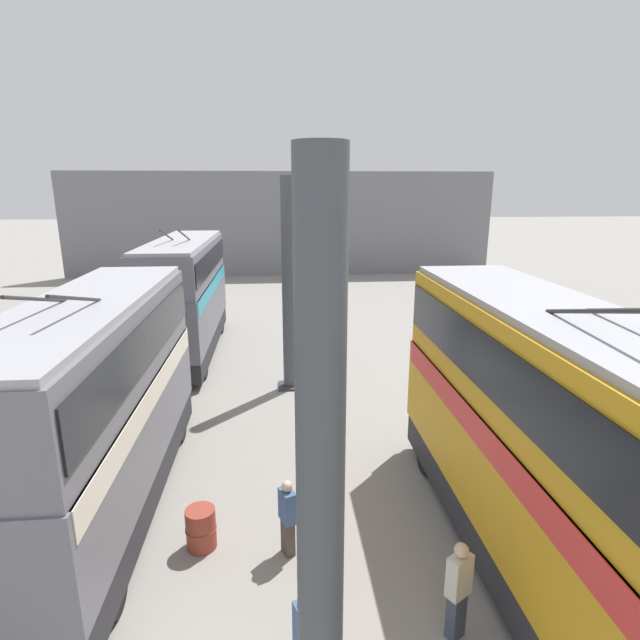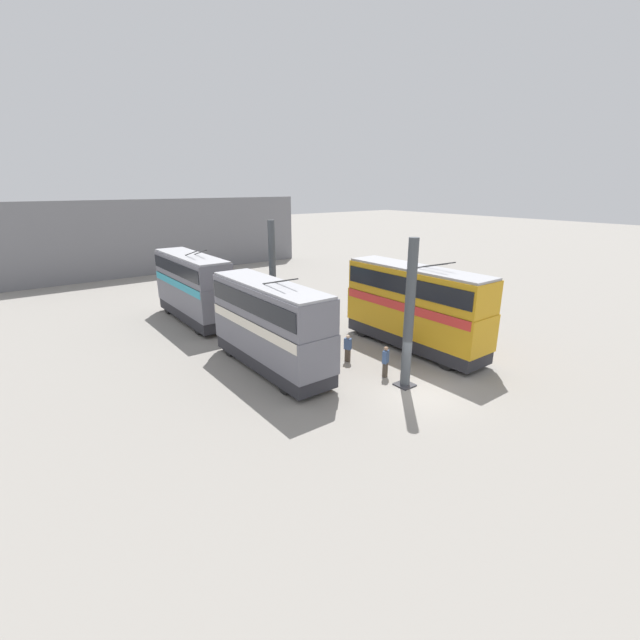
{
  "view_description": "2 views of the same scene",
  "coord_description": "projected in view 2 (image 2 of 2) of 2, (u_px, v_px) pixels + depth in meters",
  "views": [
    {
      "loc": [
        -3.37,
        0.39,
        7.37
      ],
      "look_at": [
        12.95,
        -1.01,
        2.98
      ],
      "focal_mm": 28.0,
      "sensor_mm": 36.0,
      "label": 1
    },
    {
      "loc": [
        -12.52,
        15.96,
        10.13
      ],
      "look_at": [
        8.23,
        0.25,
        1.89
      ],
      "focal_mm": 24.0,
      "sensor_mm": 36.0,
      "label": 2
    }
  ],
  "objects": [
    {
      "name": "bus_right_far",
      "position": [
        192.0,
        284.0,
        32.51
      ],
      "size": [
        9.48,
        2.54,
        5.78
      ],
      "color": "black",
      "rests_on": "ground_plane"
    },
    {
      "name": "support_column_near",
      "position": [
        409.0,
        318.0,
        21.49
      ],
      "size": [
        0.91,
        0.91,
        7.75
      ],
      "color": "#42474C",
      "rests_on": "ground_plane"
    },
    {
      "name": "depot_back_wall",
      "position": [
        163.0,
        237.0,
        50.34
      ],
      "size": [
        0.5,
        36.0,
        8.61
      ],
      "color": "slate",
      "rests_on": "ground_plane"
    },
    {
      "name": "bus_left_near",
      "position": [
        415.0,
        303.0,
        26.9
      ],
      "size": [
        10.08,
        2.54,
        5.95
      ],
      "color": "black",
      "rests_on": "ground_plane"
    },
    {
      "name": "support_column_far",
      "position": [
        273.0,
        275.0,
        31.53
      ],
      "size": [
        0.91,
        0.91,
        7.75
      ],
      "color": "#42474C",
      "rests_on": "ground_plane"
    },
    {
      "name": "person_by_left_row",
      "position": [
        408.0,
        347.0,
        25.31
      ],
      "size": [
        0.43,
        0.48,
        1.83
      ],
      "rotation": [
        0.0,
        0.0,
        3.7
      ],
      "color": "#384251",
      "rests_on": "ground_plane"
    },
    {
      "name": "oil_drum",
      "position": [
        320.0,
        360.0,
        24.79
      ],
      "size": [
        0.65,
        0.65,
        0.89
      ],
      "color": "#933828",
      "rests_on": "ground_plane"
    },
    {
      "name": "bus_right_mid",
      "position": [
        270.0,
        321.0,
        23.82
      ],
      "size": [
        9.32,
        2.54,
        5.68
      ],
      "color": "black",
      "rests_on": "ground_plane"
    },
    {
      "name": "person_aisle_foreground",
      "position": [
        385.0,
        361.0,
        23.37
      ],
      "size": [
        0.37,
        0.48,
        1.78
      ],
      "rotation": [
        0.0,
        0.0,
        0.36
      ],
      "color": "#473D33",
      "rests_on": "ground_plane"
    },
    {
      "name": "person_aisle_midway",
      "position": [
        348.0,
        348.0,
        25.44
      ],
      "size": [
        0.48,
        0.38,
        1.69
      ],
      "rotation": [
        0.0,
        0.0,
        5.11
      ],
      "color": "#473D33",
      "rests_on": "ground_plane"
    },
    {
      "name": "ground_plane",
      "position": [
        421.0,
        393.0,
        21.76
      ],
      "size": [
        240.0,
        240.0,
        0.0
      ],
      "primitive_type": "plane",
      "color": "gray"
    }
  ]
}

